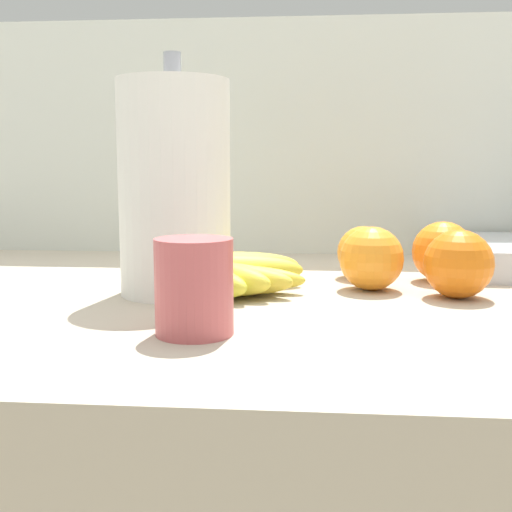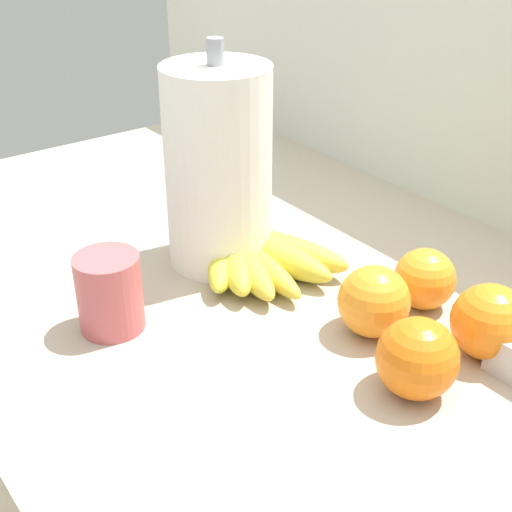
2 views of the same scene
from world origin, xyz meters
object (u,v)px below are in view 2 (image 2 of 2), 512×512
Objects in this scene: orange_front at (425,279)px; orange_right at (374,301)px; paper_towel_roll at (218,168)px; orange_back_left at (490,322)px; banana_bunch at (251,254)px; mug at (110,293)px; orange_center at (419,357)px.

orange_right is at bearing -88.03° from orange_front.
paper_towel_roll reaches higher than orange_right.
paper_towel_roll reaches higher than orange_back_left.
banana_bunch is at bearing -173.25° from orange_right.
paper_towel_roll is at bearing -159.73° from banana_bunch.
orange_center is at bearing 33.95° from mug.
orange_back_left is (0.29, 0.09, 0.02)m from banana_bunch.
orange_back_left is at bearing 88.09° from orange_center.
banana_bunch is 2.74× the size of orange_right.
orange_front is (0.19, 0.11, 0.01)m from banana_bunch.
orange_back_left is 1.00× the size of orange_center.
banana_bunch is 2.45× the size of mug.
paper_towel_roll is at bearing -170.62° from orange_right.
orange_front reaches higher than banana_bunch.
orange_front is at bearing 169.77° from orange_back_left.
orange_back_left reaches higher than orange_right.
orange_front is at bearing 91.97° from orange_right.
orange_back_left is at bearing -10.23° from orange_front.
paper_towel_roll reaches higher than banana_bunch.
orange_front is (-0.10, 0.12, -0.00)m from orange_center.
paper_towel_roll is 0.21m from mug.
paper_towel_roll is at bearing -162.53° from orange_back_left.
banana_bunch is at bearing 20.27° from paper_towel_roll.
orange_right is 0.10m from orange_center.
mug is at bearing -72.90° from paper_towel_roll.
banana_bunch is 3.03× the size of orange_front.
orange_center reaches higher than banana_bunch.
mug is (-0.27, -0.18, 0.00)m from orange_center.
orange_right is 1.11× the size of orange_front.
orange_center is at bearing -91.91° from orange_back_left.
mug is at bearing -146.05° from orange_center.
orange_right is at bearing 51.07° from mug.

